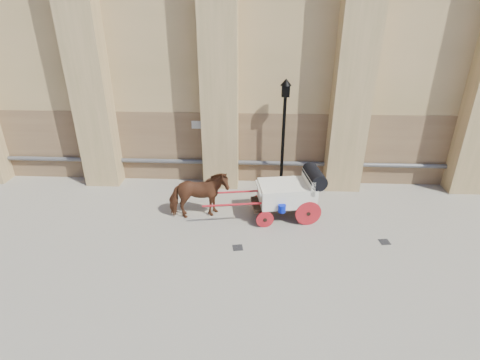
{
  "coord_description": "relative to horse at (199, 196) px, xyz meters",
  "views": [
    {
      "loc": [
        0.47,
        -10.64,
        7.11
      ],
      "look_at": [
        -0.09,
        0.99,
        1.48
      ],
      "focal_mm": 28.0,
      "sensor_mm": 36.0,
      "label": 1
    }
  ],
  "objects": [
    {
      "name": "horse",
      "position": [
        0.0,
        0.0,
        0.0
      ],
      "size": [
        2.25,
        1.42,
        1.76
      ],
      "primitive_type": "imported",
      "rotation": [
        0.0,
        0.0,
        1.82
      ],
      "color": "brown",
      "rests_on": "ground"
    },
    {
      "name": "drain_grate_far",
      "position": [
        6.23,
        -1.27,
        -0.87
      ],
      "size": [
        0.36,
        0.36,
        0.01
      ],
      "primitive_type": "cube",
      "rotation": [
        0.0,
        0.0,
        0.14
      ],
      "color": "black",
      "rests_on": "ground"
    },
    {
      "name": "drain_grate_near",
      "position": [
        1.47,
        -1.81,
        -0.87
      ],
      "size": [
        0.37,
        0.37,
        0.01
      ],
      "primitive_type": "cube",
      "rotation": [
        0.0,
        0.0,
        0.18
      ],
      "color": "black",
      "rests_on": "ground"
    },
    {
      "name": "carriage",
      "position": [
        3.23,
        0.21,
        0.12
      ],
      "size": [
        4.33,
        1.75,
        1.84
      ],
      "rotation": [
        0.0,
        0.0,
        0.15
      ],
      "color": "black",
      "rests_on": "ground"
    },
    {
      "name": "street_lamp",
      "position": [
        3.04,
        2.44,
        1.53
      ],
      "size": [
        0.42,
        0.42,
        4.51
      ],
      "color": "black",
      "rests_on": "ground"
    },
    {
      "name": "ground",
      "position": [
        1.54,
        -0.9,
        -0.88
      ],
      "size": [
        90.0,
        90.0,
        0.0
      ],
      "primitive_type": "plane",
      "color": "gray",
      "rests_on": "ground"
    }
  ]
}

